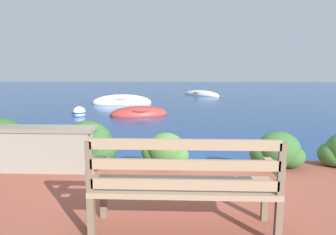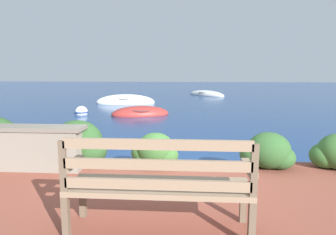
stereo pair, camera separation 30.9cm
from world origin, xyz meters
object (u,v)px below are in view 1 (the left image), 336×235
object	(u,v)px
rowboat_nearest	(139,114)
rowboat_far	(201,95)
park_bench	(184,183)
rowboat_mid	(122,102)
mooring_buoy	(79,113)

from	to	relation	value
rowboat_nearest	rowboat_far	xyz separation A→B (m)	(3.06, 9.46, -0.00)
park_bench	rowboat_nearest	bearing A→B (deg)	94.25
park_bench	rowboat_mid	xyz separation A→B (m)	(-3.03, 12.73, -0.63)
rowboat_far	mooring_buoy	size ratio (longest dim) A/B	5.83
park_bench	mooring_buoy	xyz separation A→B (m)	(-3.95, 8.81, -0.62)
rowboat_mid	park_bench	bearing A→B (deg)	-83.27
rowboat_mid	mooring_buoy	distance (m)	4.03
rowboat_nearest	rowboat_far	distance (m)	9.94
park_bench	mooring_buoy	size ratio (longest dim) A/B	3.15
park_bench	rowboat_far	distance (m)	18.24
mooring_buoy	rowboat_nearest	bearing A→B (deg)	-2.43
mooring_buoy	rowboat_mid	bearing A→B (deg)	76.75
park_bench	rowboat_nearest	world-z (taller)	park_bench
rowboat_mid	mooring_buoy	bearing A→B (deg)	-109.89
rowboat_nearest	rowboat_mid	world-z (taller)	rowboat_mid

